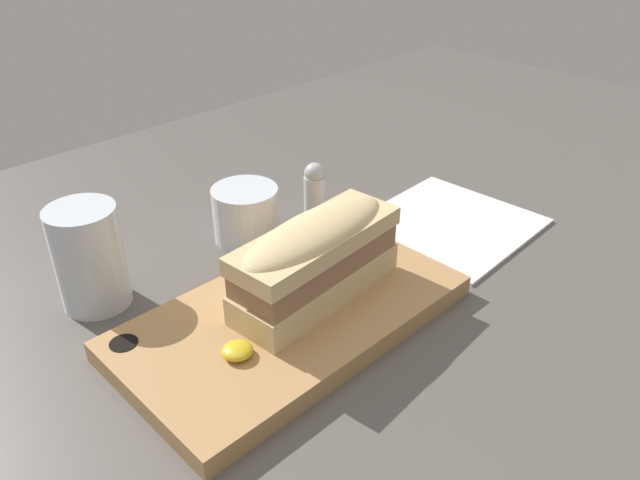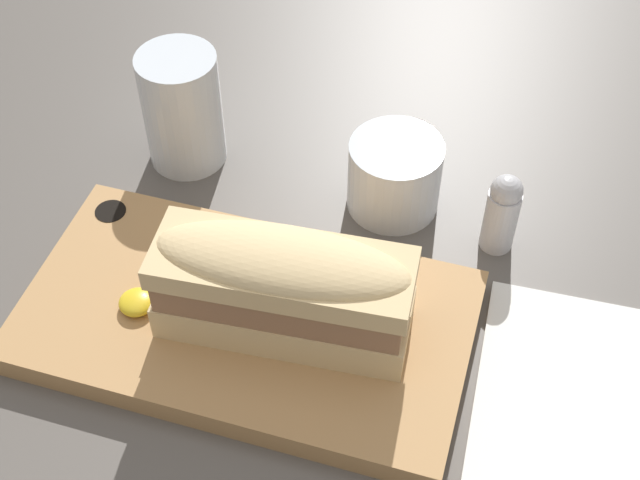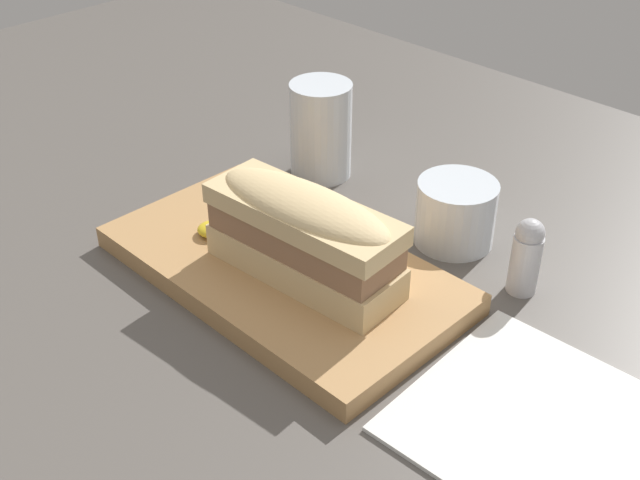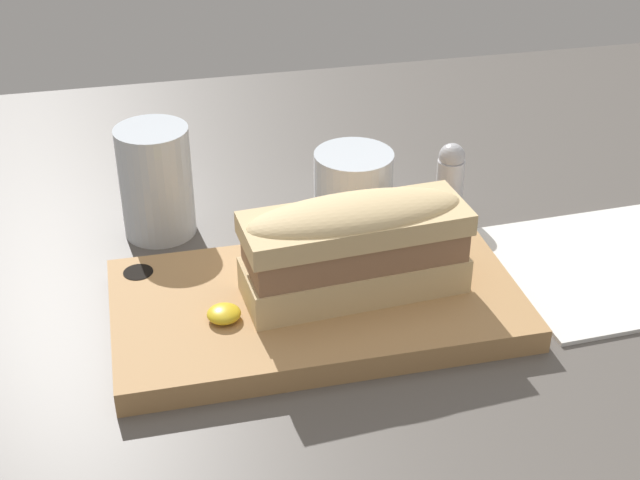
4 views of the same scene
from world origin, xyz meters
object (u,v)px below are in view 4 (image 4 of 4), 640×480
at_px(water_glass, 157,188).
at_px(salt_shaker, 450,178).
at_px(napkin, 608,267).
at_px(wine_glass, 353,186).
at_px(serving_board, 316,304).
at_px(sandwich, 355,243).

distance_m(water_glass, salt_shaker, 0.29).
bearing_deg(napkin, wine_glass, 142.43).
bearing_deg(water_glass, napkin, -22.14).
relative_size(wine_glass, napkin, 0.39).
height_order(serving_board, water_glass, water_glass).
bearing_deg(sandwich, salt_shaker, 46.47).
xyz_separation_m(sandwich, napkin, (0.25, 0.01, -0.07)).
bearing_deg(water_glass, wine_glass, -1.67).
xyz_separation_m(serving_board, wine_glass, (0.08, 0.17, 0.02)).
xyz_separation_m(sandwich, wine_glass, (0.04, 0.17, -0.04)).
relative_size(water_glass, salt_shaker, 1.44).
height_order(serving_board, wine_glass, wine_glass).
relative_size(sandwich, napkin, 0.92).
relative_size(sandwich, wine_glass, 2.38).
xyz_separation_m(serving_board, salt_shaker, (0.17, 0.14, 0.03)).
bearing_deg(salt_shaker, wine_glass, 167.13).
height_order(sandwich, wine_glass, sandwich).
height_order(serving_board, napkin, serving_board).
height_order(wine_glass, napkin, wine_glass).
distance_m(sandwich, napkin, 0.26).
xyz_separation_m(sandwich, salt_shaker, (0.14, 0.15, -0.03)).
height_order(sandwich, water_glass, water_glass).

